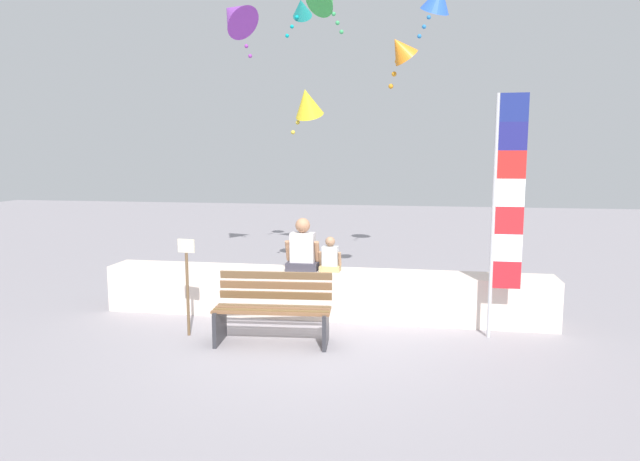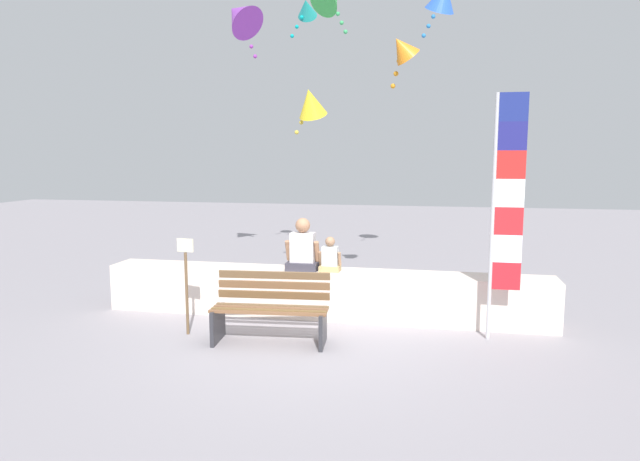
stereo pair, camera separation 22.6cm
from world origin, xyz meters
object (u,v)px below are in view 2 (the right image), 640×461
at_px(person_adult, 303,250).
at_px(park_bench, 271,311).
at_px(flag_banner, 504,203).
at_px(kite_orange, 402,49).
at_px(sign_post, 186,278).
at_px(kite_yellow, 311,103).
at_px(kite_purple, 240,16).
at_px(kite_teal, 306,8).
at_px(person_child, 330,258).

bearing_deg(person_adult, park_bench, -96.72).
distance_m(park_bench, flag_banner, 3.31).
bearing_deg(kite_orange, sign_post, -141.15).
distance_m(person_adult, kite_yellow, 3.34).
bearing_deg(flag_banner, park_bench, -167.20).
bearing_deg(person_adult, kite_purple, 123.73).
bearing_deg(kite_orange, person_adult, -143.68).
relative_size(flag_banner, sign_post, 2.43).
relative_size(kite_purple, sign_post, 0.93).
bearing_deg(kite_purple, kite_teal, 27.26).
height_order(park_bench, person_adult, person_adult).
bearing_deg(sign_post, kite_teal, 82.63).
bearing_deg(kite_yellow, flag_banner, -42.47).
bearing_deg(flag_banner, person_adult, 168.50).
relative_size(park_bench, sign_post, 1.17).
bearing_deg(kite_purple, park_bench, -66.54).
distance_m(kite_orange, kite_purple, 3.95).
distance_m(kite_yellow, kite_teal, 2.35).
relative_size(park_bench, kite_teal, 1.81).
bearing_deg(flag_banner, kite_yellow, 137.53).
relative_size(park_bench, kite_yellow, 1.67).
bearing_deg(park_bench, sign_post, 177.32).
distance_m(kite_teal, sign_post, 6.59).
bearing_deg(kite_yellow, kite_orange, -37.29).
xyz_separation_m(kite_yellow, sign_post, (-0.96, -3.50, -2.60)).
relative_size(person_child, kite_orange, 0.61).
relative_size(person_child, kite_teal, 0.60).
bearing_deg(kite_purple, person_child, -50.98).
xyz_separation_m(person_adult, kite_orange, (1.36, 1.00, 3.04)).
bearing_deg(park_bench, kite_orange, 55.97).
height_order(person_adult, kite_orange, kite_orange).
bearing_deg(sign_post, kite_yellow, 74.72).
distance_m(person_child, sign_post, 2.11).
distance_m(park_bench, kite_orange, 4.52).
xyz_separation_m(kite_yellow, kite_orange, (1.74, -1.33, 0.67)).
distance_m(flag_banner, kite_orange, 3.07).
distance_m(person_adult, kite_purple, 5.40).
distance_m(kite_teal, kite_purple, 1.38).
xyz_separation_m(flag_banner, kite_yellow, (-3.16, 2.89, 1.57)).
bearing_deg(kite_yellow, kite_teal, 106.26).
bearing_deg(kite_orange, kite_purple, 150.03).
bearing_deg(sign_post, person_adult, 41.25).
height_order(kite_yellow, kite_purple, kite_purple).
xyz_separation_m(flag_banner, kite_orange, (-1.42, 1.56, 2.24)).
height_order(flag_banner, kite_orange, kite_orange).
bearing_deg(flag_banner, kite_purple, 143.67).
relative_size(kite_orange, kite_purple, 0.69).
bearing_deg(kite_orange, person_child, -133.43).
relative_size(person_child, sign_post, 0.39).
height_order(park_bench, sign_post, sign_post).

